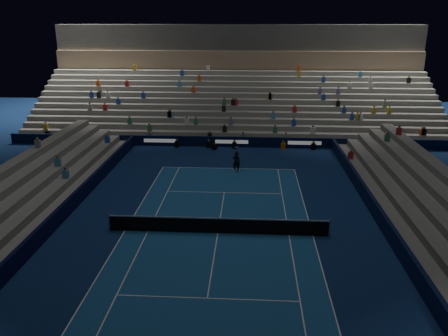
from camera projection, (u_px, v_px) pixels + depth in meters
name	position (u px, v px, depth m)	size (l,w,h in m)	color
ground	(218.00, 233.00, 25.99)	(90.00, 90.00, 0.00)	#0C1F49
court_surface	(218.00, 233.00, 25.99)	(10.97, 23.77, 0.01)	navy
sponsor_barrier_far	(232.00, 142.00, 43.34)	(44.00, 0.25, 1.00)	black
sponsor_barrier_east	(389.00, 230.00, 25.28)	(0.25, 37.00, 1.00)	black
sponsor_barrier_west	(54.00, 221.00, 26.39)	(0.25, 37.00, 1.00)	black
grandstand_main	(235.00, 96.00, 51.33)	(44.00, 15.20, 11.20)	gray
tennis_net	(218.00, 225.00, 25.83)	(12.90, 0.10, 1.10)	#B2B2B7
tennis_player	(236.00, 162.00, 36.21)	(0.62, 0.41, 1.70)	black
broadcast_camera	(214.00, 147.00, 42.58)	(0.55, 0.91, 0.52)	black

